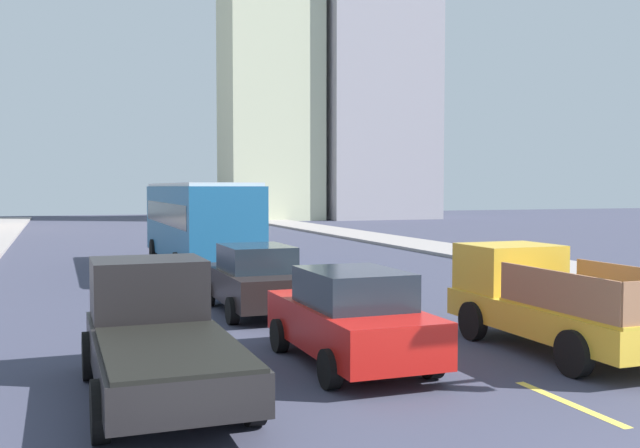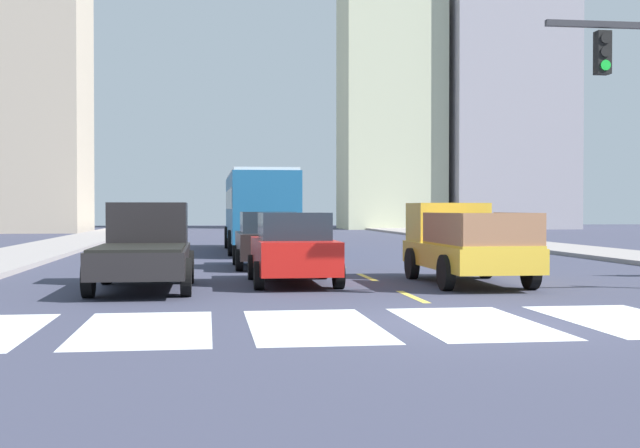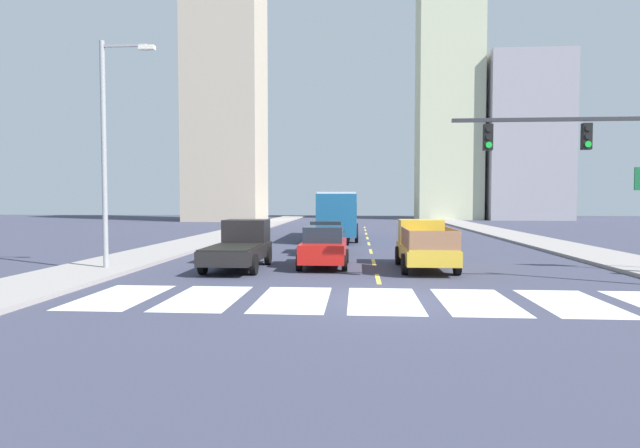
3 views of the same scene
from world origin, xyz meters
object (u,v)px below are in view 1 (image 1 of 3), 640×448
pickup_stakebed (547,301)px  city_bus (197,219)px  sedan_near_left (255,279)px  pickup_dark (158,333)px  sedan_near_right (351,317)px

pickup_stakebed → city_bus: bearing=101.9°
sedan_near_left → city_bus: bearing=87.2°
pickup_stakebed → pickup_dark: same height
pickup_stakebed → sedan_near_right: size_ratio=1.18×
sedan_near_right → sedan_near_left: bearing=94.7°
pickup_stakebed → sedan_near_right: (-4.16, 0.07, -0.08)m
sedan_near_right → pickup_dark: bearing=-169.0°
sedan_near_right → pickup_stakebed: bearing=1.4°
pickup_dark → sedan_near_left: pickup_dark is taller
sedan_near_right → city_bus: bearing=92.1°
pickup_stakebed → pickup_dark: (-7.61, -0.44, -0.02)m
pickup_stakebed → city_bus: 16.01m
pickup_stakebed → sedan_near_left: bearing=124.1°
pickup_dark → sedan_near_left: (3.23, 6.27, -0.06)m
pickup_stakebed → city_bus: (-4.06, 15.46, 1.02)m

